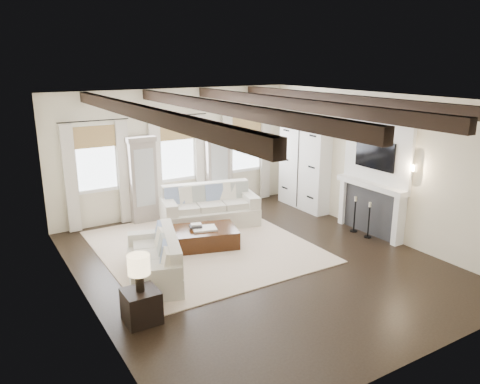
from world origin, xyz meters
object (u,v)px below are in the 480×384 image
sofa_back (209,209)px  side_table_back (135,208)px  side_table_front (141,306)px  sofa_left (156,261)px  ottoman (201,237)px

sofa_back → side_table_back: size_ratio=4.48×
side_table_front → side_table_back: (1.54, 4.70, 0.01)m
sofa_left → side_table_back: 3.53m
ottoman → side_table_front: 3.08m
ottoman → side_table_back: bearing=120.1°
sofa_left → ottoman: (1.39, 0.96, -0.14)m
side_table_front → sofa_back: bearing=48.9°
sofa_back → ottoman: size_ratio=1.62×
ottoman → side_table_front: side_table_front is taller
sofa_left → ottoman: sofa_left is taller
side_table_front → sofa_left: bearing=59.4°
side_table_front → side_table_back: 4.95m
sofa_back → sofa_left: (-2.19, -2.10, -0.06)m
sofa_left → side_table_front: sofa_left is taller
sofa_back → side_table_front: size_ratio=4.72×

